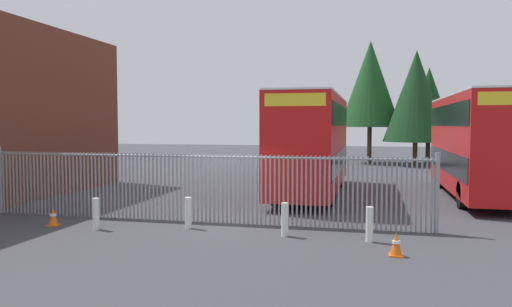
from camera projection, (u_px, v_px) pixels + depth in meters
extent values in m
plane|color=#3D3D42|center=(275.00, 191.00, 23.49)|extent=(100.00, 100.00, 0.00)
cylinder|color=gray|center=(0.00, 182.00, 17.55)|extent=(0.06, 0.06, 2.20)
cylinder|color=gray|center=(3.00, 182.00, 17.52)|extent=(0.06, 0.06, 2.20)
cylinder|color=gray|center=(7.00, 182.00, 17.49)|extent=(0.06, 0.06, 2.20)
cylinder|color=gray|center=(10.00, 182.00, 17.46)|extent=(0.06, 0.06, 2.20)
cylinder|color=gray|center=(14.00, 182.00, 17.43)|extent=(0.06, 0.06, 2.20)
cylinder|color=gray|center=(17.00, 182.00, 17.39)|extent=(0.06, 0.06, 2.20)
cylinder|color=gray|center=(21.00, 183.00, 17.36)|extent=(0.06, 0.06, 2.20)
cylinder|color=gray|center=(24.00, 183.00, 17.33)|extent=(0.06, 0.06, 2.20)
cylinder|color=gray|center=(27.00, 183.00, 17.30)|extent=(0.06, 0.06, 2.20)
cylinder|color=gray|center=(31.00, 183.00, 17.27)|extent=(0.06, 0.06, 2.20)
cylinder|color=gray|center=(34.00, 183.00, 17.24)|extent=(0.06, 0.06, 2.20)
cylinder|color=gray|center=(38.00, 183.00, 17.20)|extent=(0.06, 0.06, 2.20)
cylinder|color=gray|center=(41.00, 183.00, 17.17)|extent=(0.06, 0.06, 2.20)
cylinder|color=gray|center=(45.00, 183.00, 17.14)|extent=(0.06, 0.06, 2.20)
cylinder|color=gray|center=(48.00, 183.00, 17.11)|extent=(0.06, 0.06, 2.20)
cylinder|color=gray|center=(52.00, 184.00, 17.08)|extent=(0.06, 0.06, 2.20)
cylinder|color=gray|center=(56.00, 184.00, 17.05)|extent=(0.06, 0.06, 2.20)
cylinder|color=gray|center=(59.00, 184.00, 17.01)|extent=(0.06, 0.06, 2.20)
cylinder|color=gray|center=(63.00, 184.00, 16.98)|extent=(0.06, 0.06, 2.20)
cylinder|color=gray|center=(66.00, 184.00, 16.95)|extent=(0.06, 0.06, 2.20)
cylinder|color=gray|center=(70.00, 184.00, 16.92)|extent=(0.06, 0.06, 2.20)
cylinder|color=gray|center=(74.00, 184.00, 16.89)|extent=(0.06, 0.06, 2.20)
cylinder|color=gray|center=(77.00, 184.00, 16.86)|extent=(0.06, 0.06, 2.20)
cylinder|color=gray|center=(81.00, 184.00, 16.82)|extent=(0.06, 0.06, 2.20)
cylinder|color=gray|center=(85.00, 185.00, 16.79)|extent=(0.06, 0.06, 2.20)
cylinder|color=gray|center=(88.00, 185.00, 16.76)|extent=(0.06, 0.06, 2.20)
cylinder|color=gray|center=(92.00, 185.00, 16.73)|extent=(0.06, 0.06, 2.20)
cylinder|color=gray|center=(96.00, 185.00, 16.70)|extent=(0.06, 0.06, 2.20)
cylinder|color=gray|center=(99.00, 185.00, 16.66)|extent=(0.06, 0.06, 2.20)
cylinder|color=gray|center=(103.00, 185.00, 16.63)|extent=(0.06, 0.06, 2.20)
cylinder|color=gray|center=(107.00, 185.00, 16.60)|extent=(0.06, 0.06, 2.20)
cylinder|color=gray|center=(111.00, 185.00, 16.57)|extent=(0.06, 0.06, 2.20)
cylinder|color=gray|center=(115.00, 185.00, 16.54)|extent=(0.06, 0.06, 2.20)
cylinder|color=gray|center=(118.00, 186.00, 16.51)|extent=(0.06, 0.06, 2.20)
cylinder|color=gray|center=(122.00, 186.00, 16.47)|extent=(0.06, 0.06, 2.20)
cylinder|color=gray|center=(126.00, 186.00, 16.44)|extent=(0.06, 0.06, 2.20)
cylinder|color=gray|center=(130.00, 186.00, 16.41)|extent=(0.06, 0.06, 2.20)
cylinder|color=gray|center=(134.00, 186.00, 16.38)|extent=(0.06, 0.06, 2.20)
cylinder|color=gray|center=(138.00, 186.00, 16.35)|extent=(0.06, 0.06, 2.20)
cylinder|color=gray|center=(141.00, 186.00, 16.32)|extent=(0.06, 0.06, 2.20)
cylinder|color=gray|center=(145.00, 186.00, 16.28)|extent=(0.06, 0.06, 2.20)
cylinder|color=gray|center=(149.00, 187.00, 16.25)|extent=(0.06, 0.06, 2.20)
cylinder|color=gray|center=(153.00, 187.00, 16.22)|extent=(0.06, 0.06, 2.20)
cylinder|color=gray|center=(157.00, 187.00, 16.19)|extent=(0.06, 0.06, 2.20)
cylinder|color=gray|center=(161.00, 187.00, 16.16)|extent=(0.06, 0.06, 2.20)
cylinder|color=gray|center=(165.00, 187.00, 16.13)|extent=(0.06, 0.06, 2.20)
cylinder|color=gray|center=(169.00, 187.00, 16.09)|extent=(0.06, 0.06, 2.20)
cylinder|color=gray|center=(173.00, 187.00, 16.06)|extent=(0.06, 0.06, 2.20)
cylinder|color=gray|center=(177.00, 187.00, 16.03)|extent=(0.06, 0.06, 2.20)
cylinder|color=gray|center=(181.00, 188.00, 16.00)|extent=(0.06, 0.06, 2.20)
cylinder|color=gray|center=(185.00, 188.00, 15.97)|extent=(0.06, 0.06, 2.20)
cylinder|color=gray|center=(189.00, 188.00, 15.93)|extent=(0.06, 0.06, 2.20)
cylinder|color=gray|center=(194.00, 188.00, 15.90)|extent=(0.06, 0.06, 2.20)
cylinder|color=gray|center=(198.00, 188.00, 15.87)|extent=(0.06, 0.06, 2.20)
cylinder|color=gray|center=(202.00, 188.00, 15.84)|extent=(0.06, 0.06, 2.20)
cylinder|color=gray|center=(206.00, 188.00, 15.81)|extent=(0.06, 0.06, 2.20)
cylinder|color=gray|center=(210.00, 188.00, 15.78)|extent=(0.06, 0.06, 2.20)
cylinder|color=gray|center=(214.00, 189.00, 15.74)|extent=(0.06, 0.06, 2.20)
cylinder|color=gray|center=(218.00, 189.00, 15.71)|extent=(0.06, 0.06, 2.20)
cylinder|color=gray|center=(223.00, 189.00, 15.68)|extent=(0.06, 0.06, 2.20)
cylinder|color=gray|center=(227.00, 189.00, 15.65)|extent=(0.06, 0.06, 2.20)
cylinder|color=gray|center=(231.00, 189.00, 15.62)|extent=(0.06, 0.06, 2.20)
cylinder|color=gray|center=(235.00, 189.00, 15.59)|extent=(0.06, 0.06, 2.20)
cylinder|color=gray|center=(240.00, 189.00, 15.55)|extent=(0.06, 0.06, 2.20)
cylinder|color=gray|center=(244.00, 189.00, 15.52)|extent=(0.06, 0.06, 2.20)
cylinder|color=gray|center=(248.00, 190.00, 15.49)|extent=(0.06, 0.06, 2.20)
cylinder|color=gray|center=(253.00, 190.00, 15.46)|extent=(0.06, 0.06, 2.20)
cylinder|color=gray|center=(257.00, 190.00, 15.43)|extent=(0.06, 0.06, 2.20)
cylinder|color=gray|center=(261.00, 190.00, 15.39)|extent=(0.06, 0.06, 2.20)
cylinder|color=gray|center=(266.00, 190.00, 15.36)|extent=(0.06, 0.06, 2.20)
cylinder|color=gray|center=(270.00, 190.00, 15.33)|extent=(0.06, 0.06, 2.20)
cylinder|color=gray|center=(275.00, 190.00, 15.30)|extent=(0.06, 0.06, 2.20)
cylinder|color=gray|center=(279.00, 191.00, 15.27)|extent=(0.06, 0.06, 2.20)
cylinder|color=gray|center=(284.00, 191.00, 15.24)|extent=(0.06, 0.06, 2.20)
cylinder|color=gray|center=(288.00, 191.00, 15.20)|extent=(0.06, 0.06, 2.20)
cylinder|color=gray|center=(292.00, 191.00, 15.17)|extent=(0.06, 0.06, 2.20)
cylinder|color=gray|center=(297.00, 191.00, 15.14)|extent=(0.06, 0.06, 2.20)
cylinder|color=gray|center=(302.00, 191.00, 15.11)|extent=(0.06, 0.06, 2.20)
cylinder|color=gray|center=(306.00, 191.00, 15.08)|extent=(0.06, 0.06, 2.20)
cylinder|color=gray|center=(311.00, 192.00, 15.05)|extent=(0.06, 0.06, 2.20)
cylinder|color=gray|center=(315.00, 192.00, 15.01)|extent=(0.06, 0.06, 2.20)
cylinder|color=gray|center=(320.00, 192.00, 14.98)|extent=(0.06, 0.06, 2.20)
cylinder|color=gray|center=(325.00, 192.00, 14.95)|extent=(0.06, 0.06, 2.20)
cylinder|color=gray|center=(329.00, 192.00, 14.92)|extent=(0.06, 0.06, 2.20)
cylinder|color=gray|center=(334.00, 192.00, 14.89)|extent=(0.06, 0.06, 2.20)
cylinder|color=gray|center=(339.00, 192.00, 14.86)|extent=(0.06, 0.06, 2.20)
cylinder|color=gray|center=(343.00, 193.00, 14.82)|extent=(0.06, 0.06, 2.20)
cylinder|color=gray|center=(348.00, 193.00, 14.79)|extent=(0.06, 0.06, 2.20)
cylinder|color=gray|center=(353.00, 193.00, 14.76)|extent=(0.06, 0.06, 2.20)
cylinder|color=gray|center=(358.00, 193.00, 14.73)|extent=(0.06, 0.06, 2.20)
cylinder|color=gray|center=(362.00, 193.00, 14.70)|extent=(0.06, 0.06, 2.20)
cylinder|color=gray|center=(367.00, 193.00, 14.66)|extent=(0.06, 0.06, 2.20)
cylinder|color=gray|center=(372.00, 193.00, 14.63)|extent=(0.06, 0.06, 2.20)
cylinder|color=gray|center=(377.00, 194.00, 14.60)|extent=(0.06, 0.06, 2.20)
cylinder|color=gray|center=(382.00, 194.00, 14.57)|extent=(0.06, 0.06, 2.20)
cylinder|color=gray|center=(387.00, 194.00, 14.54)|extent=(0.06, 0.06, 2.20)
cylinder|color=gray|center=(392.00, 194.00, 14.51)|extent=(0.06, 0.06, 2.20)
cylinder|color=gray|center=(397.00, 194.00, 14.47)|extent=(0.06, 0.06, 2.20)
cylinder|color=gray|center=(401.00, 194.00, 14.44)|extent=(0.06, 0.06, 2.20)
cylinder|color=gray|center=(406.00, 195.00, 14.41)|extent=(0.06, 0.06, 2.20)
cylinder|color=gray|center=(411.00, 195.00, 14.38)|extent=(0.06, 0.06, 2.20)
cylinder|color=gray|center=(417.00, 195.00, 14.35)|extent=(0.06, 0.06, 2.20)
cylinder|color=gray|center=(422.00, 195.00, 14.32)|extent=(0.06, 0.06, 2.20)
cylinder|color=gray|center=(427.00, 195.00, 14.28)|extent=(0.06, 0.06, 2.20)
cylinder|color=gray|center=(432.00, 195.00, 14.25)|extent=(0.06, 0.06, 2.20)
cylinder|color=gray|center=(437.00, 195.00, 14.22)|extent=(0.06, 0.06, 2.20)
cylinder|color=gray|center=(195.00, 156.00, 15.83)|extent=(14.74, 0.07, 0.07)
cylinder|color=gray|center=(0.00, 180.00, 17.55)|extent=(0.14, 0.14, 2.35)
cylinder|color=gray|center=(437.00, 193.00, 14.22)|extent=(0.14, 0.14, 2.35)
cube|color=red|center=(312.00, 142.00, 22.26)|extent=(2.50, 10.80, 4.00)
cube|color=black|center=(312.00, 160.00, 22.31)|extent=(2.54, 10.37, 0.90)
cube|color=black|center=(313.00, 116.00, 22.19)|extent=(2.54, 10.37, 0.90)
cube|color=yellow|center=(295.00, 100.00, 16.97)|extent=(2.12, 0.12, 0.44)
cube|color=silver|center=(313.00, 97.00, 22.14)|extent=(2.50, 10.80, 0.08)
cylinder|color=black|center=(274.00, 191.00, 19.37)|extent=(0.30, 1.04, 1.04)
cylinder|color=black|center=(331.00, 193.00, 18.87)|extent=(0.30, 1.04, 1.04)
cylinder|color=black|center=(298.00, 175.00, 25.51)|extent=(0.30, 1.04, 1.04)
cylinder|color=black|center=(341.00, 176.00, 25.01)|extent=(0.30, 1.04, 1.04)
cube|color=red|center=(477.00, 143.00, 21.30)|extent=(2.50, 10.80, 4.00)
cube|color=black|center=(476.00, 161.00, 21.35)|extent=(2.54, 10.37, 0.90)
cube|color=black|center=(477.00, 115.00, 21.23)|extent=(2.54, 10.37, 0.90)
cube|color=yellow|center=(512.00, 98.00, 16.00)|extent=(2.12, 0.12, 0.44)
cube|color=silver|center=(478.00, 96.00, 21.18)|extent=(2.50, 10.80, 0.08)
cylinder|color=black|center=(462.00, 195.00, 18.40)|extent=(0.30, 1.04, 1.04)
cylinder|color=black|center=(439.00, 177.00, 24.54)|extent=(0.30, 1.04, 1.04)
cylinder|color=black|center=(487.00, 178.00, 24.05)|extent=(0.30, 1.04, 1.04)
cylinder|color=silver|center=(96.00, 214.00, 14.75)|extent=(0.20, 0.20, 0.95)
cylinder|color=silver|center=(188.00, 213.00, 14.92)|extent=(0.20, 0.20, 0.95)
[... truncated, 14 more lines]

